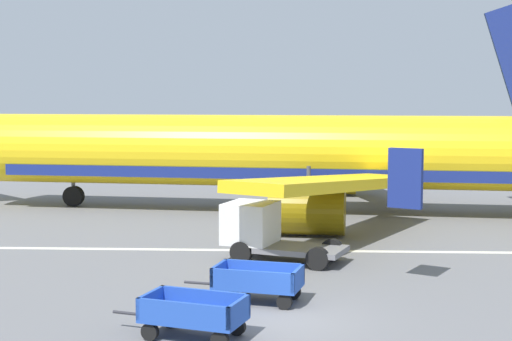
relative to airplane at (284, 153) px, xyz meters
The scene contains 7 objects.
ground_plane 19.54m from the airplane, 89.28° to the right, with size 220.00×220.00×0.00m, color slate.
grass_strip 28.97m from the airplane, 89.52° to the left, with size 220.00×28.00×0.06m, color #477A38.
apron_stripe 10.59m from the airplane, 88.62° to the right, with size 120.00×0.36×0.01m, color silver.
airplane is the anchor object (origin of this frame).
baggage_cart_nearest 21.29m from the airplane, 95.60° to the right, with size 3.61×2.09×1.07m.
baggage_cart_second_in_row 17.80m from the airplane, 91.99° to the right, with size 3.63×1.94×1.07m.
service_truck_beside_carts 11.98m from the airplane, 93.24° to the right, with size 4.76×3.26×2.10m.
Camera 1 is at (0.12, -20.49, 6.07)m, focal length 54.30 mm.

